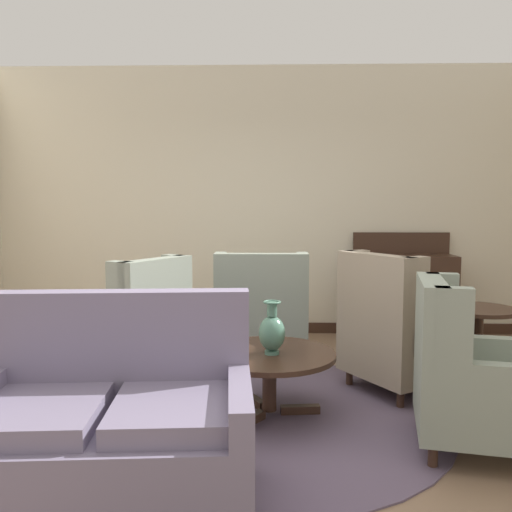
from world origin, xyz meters
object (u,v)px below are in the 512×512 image
(coffee_table, at_px, (269,363))
(sideboard, at_px, (404,292))
(armchair_back_corner, at_px, (398,334))
(settee, at_px, (111,421))
(armchair_foreground_right, at_px, (134,330))
(porcelain_vase, at_px, (272,332))
(armchair_beside_settee, at_px, (478,381))
(armchair_far_left, at_px, (261,315))
(side_table, at_px, (478,343))

(coffee_table, bearing_deg, sideboard, 56.36)
(armchair_back_corner, bearing_deg, coffee_table, 86.46)
(settee, bearing_deg, armchair_foreground_right, 96.41)
(coffee_table, height_order, porcelain_vase, porcelain_vase)
(settee, relative_size, armchair_beside_settee, 1.38)
(armchair_far_left, distance_m, armchair_beside_settee, 2.29)
(porcelain_vase, bearing_deg, armchair_foreground_right, 147.29)
(side_table, bearing_deg, armchair_far_left, 151.27)
(armchair_far_left, bearing_deg, coffee_table, 92.88)
(coffee_table, height_order, armchair_foreground_right, armchair_foreground_right)
(sideboard, bearing_deg, armchair_beside_settee, -94.95)
(sideboard, bearing_deg, armchair_back_corner, -105.27)
(armchair_foreground_right, distance_m, sideboard, 3.04)
(armchair_foreground_right, height_order, armchair_back_corner, armchair_back_corner)
(armchair_back_corner, relative_size, armchair_far_left, 1.07)
(armchair_far_left, relative_size, sideboard, 0.89)
(armchair_back_corner, height_order, armchair_beside_settee, armchair_back_corner)
(coffee_table, xyz_separation_m, settee, (-0.78, -1.12, 0.04))
(coffee_table, relative_size, porcelain_vase, 2.52)
(armchair_beside_settee, relative_size, side_table, 1.49)
(settee, height_order, sideboard, sideboard)
(armchair_beside_settee, height_order, side_table, armchair_beside_settee)
(armchair_back_corner, bearing_deg, armchair_far_left, 21.89)
(sideboard, bearing_deg, coffee_table, -123.64)
(coffee_table, distance_m, settee, 1.37)
(coffee_table, xyz_separation_m, armchair_beside_settee, (1.25, -0.50, 0.05))
(porcelain_vase, relative_size, armchair_beside_settee, 0.35)
(coffee_table, relative_size, armchair_back_corner, 0.83)
(sideboard, bearing_deg, porcelain_vase, -122.82)
(coffee_table, relative_size, armchair_foreground_right, 0.85)
(settee, bearing_deg, sideboard, 51.53)
(settee, distance_m, side_table, 2.86)
(armchair_far_left, bearing_deg, porcelain_vase, 93.49)
(coffee_table, relative_size, settee, 0.65)
(armchair_back_corner, bearing_deg, side_table, -131.70)
(armchair_beside_settee, distance_m, side_table, 1.01)
(settee, relative_size, armchair_back_corner, 1.28)
(sideboard, bearing_deg, armchair_foreground_right, -149.42)
(settee, xyz_separation_m, armchair_foreground_right, (-0.35, 1.81, 0.03))
(porcelain_vase, height_order, armchair_foreground_right, armchair_foreground_right)
(porcelain_vase, bearing_deg, sideboard, 57.18)
(settee, bearing_deg, armchair_beside_settee, 12.50)
(armchair_foreground_right, height_order, armchair_beside_settee, armchair_foreground_right)
(porcelain_vase, height_order, side_table, porcelain_vase)
(armchair_foreground_right, distance_m, side_table, 2.75)
(coffee_table, xyz_separation_m, armchair_back_corner, (1.03, 0.54, 0.08))
(armchair_back_corner, relative_size, armchair_beside_settee, 1.08)
(armchair_foreground_right, relative_size, armchair_far_left, 1.04)
(armchair_far_left, height_order, sideboard, sideboard)
(settee, xyz_separation_m, sideboard, (2.27, 3.36, 0.11))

